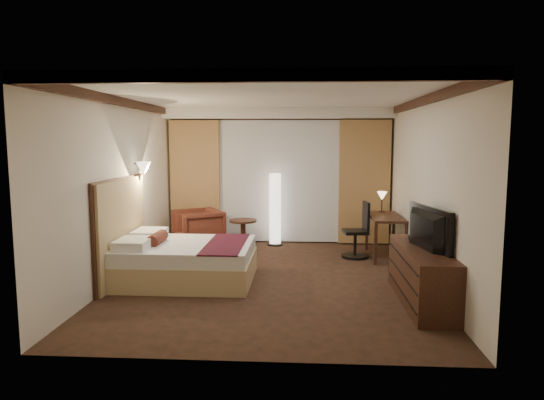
# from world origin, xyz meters

# --- Properties ---
(floor) EXTENTS (4.50, 5.50, 0.01)m
(floor) POSITION_xyz_m (0.00, 0.00, 0.00)
(floor) COLOR black
(floor) RESTS_ON ground
(ceiling) EXTENTS (4.50, 5.50, 0.01)m
(ceiling) POSITION_xyz_m (0.00, 0.00, 2.70)
(ceiling) COLOR white
(ceiling) RESTS_ON back_wall
(back_wall) EXTENTS (4.50, 0.02, 2.70)m
(back_wall) POSITION_xyz_m (0.00, 2.75, 1.35)
(back_wall) COLOR white
(back_wall) RESTS_ON floor
(left_wall) EXTENTS (0.02, 5.50, 2.70)m
(left_wall) POSITION_xyz_m (-2.25, 0.00, 1.35)
(left_wall) COLOR white
(left_wall) RESTS_ON floor
(right_wall) EXTENTS (0.02, 5.50, 2.70)m
(right_wall) POSITION_xyz_m (2.25, 0.00, 1.35)
(right_wall) COLOR white
(right_wall) RESTS_ON floor
(crown_molding) EXTENTS (4.50, 5.50, 0.12)m
(crown_molding) POSITION_xyz_m (0.00, 0.00, 2.64)
(crown_molding) COLOR black
(crown_molding) RESTS_ON ceiling
(soffit) EXTENTS (4.50, 0.50, 0.20)m
(soffit) POSITION_xyz_m (0.00, 2.50, 2.60)
(soffit) COLOR white
(soffit) RESTS_ON ceiling
(curtain_sheer) EXTENTS (2.48, 0.04, 2.45)m
(curtain_sheer) POSITION_xyz_m (0.00, 2.67, 1.25)
(curtain_sheer) COLOR silver
(curtain_sheer) RESTS_ON back_wall
(curtain_left_drape) EXTENTS (1.00, 0.14, 2.45)m
(curtain_left_drape) POSITION_xyz_m (-1.70, 2.61, 1.25)
(curtain_left_drape) COLOR tan
(curtain_left_drape) RESTS_ON back_wall
(curtain_right_drape) EXTENTS (1.00, 0.14, 2.45)m
(curtain_right_drape) POSITION_xyz_m (1.70, 2.61, 1.25)
(curtain_right_drape) COLOR tan
(curtain_right_drape) RESTS_ON back_wall
(wall_sconce) EXTENTS (0.24, 0.24, 0.24)m
(wall_sconce) POSITION_xyz_m (-2.09, 0.60, 1.62)
(wall_sconce) COLOR white
(wall_sconce) RESTS_ON left_wall
(bed) EXTENTS (1.93, 1.51, 0.56)m
(bed) POSITION_xyz_m (-1.23, -0.15, 0.28)
(bed) COLOR white
(bed) RESTS_ON floor
(headboard) EXTENTS (0.12, 1.81, 1.50)m
(headboard) POSITION_xyz_m (-2.20, -0.15, 0.75)
(headboard) COLOR tan
(headboard) RESTS_ON floor
(armchair) EXTENTS (1.08, 1.10, 0.85)m
(armchair) POSITION_xyz_m (-1.51, 1.90, 0.43)
(armchair) COLOR #542319
(armchair) RESTS_ON floor
(side_table) EXTENTS (0.52, 0.52, 0.57)m
(side_table) POSITION_xyz_m (-0.65, 1.98, 0.29)
(side_table) COLOR black
(side_table) RESTS_ON floor
(floor_lamp) EXTENTS (0.30, 0.30, 1.44)m
(floor_lamp) POSITION_xyz_m (-0.06, 2.40, 0.72)
(floor_lamp) COLOR white
(floor_lamp) RESTS_ON floor
(desk) EXTENTS (0.55, 1.21, 0.75)m
(desk) POSITION_xyz_m (1.95, 1.50, 0.38)
(desk) COLOR black
(desk) RESTS_ON floor
(desk_lamp) EXTENTS (0.18, 0.18, 0.34)m
(desk_lamp) POSITION_xyz_m (1.95, 1.96, 0.92)
(desk_lamp) COLOR #FFD899
(desk_lamp) RESTS_ON desk
(office_chair) EXTENTS (0.54, 0.54, 1.00)m
(office_chair) POSITION_xyz_m (1.42, 1.45, 0.50)
(office_chair) COLOR black
(office_chair) RESTS_ON floor
(dresser) EXTENTS (0.50, 1.84, 0.72)m
(dresser) POSITION_xyz_m (2.00, -0.95, 0.36)
(dresser) COLOR black
(dresser) RESTS_ON floor
(television) EXTENTS (0.86, 1.23, 0.15)m
(television) POSITION_xyz_m (1.97, -0.95, 1.04)
(television) COLOR black
(television) RESTS_ON dresser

